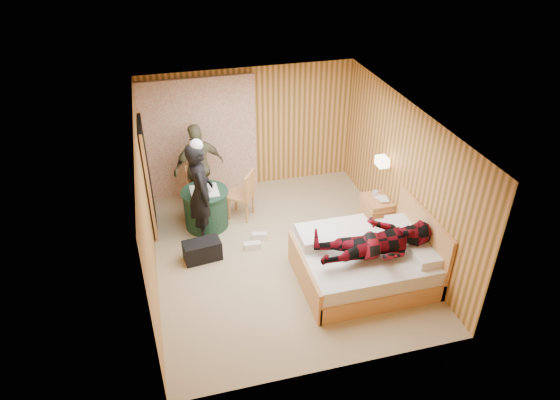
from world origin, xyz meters
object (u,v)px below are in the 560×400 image
object	(u,v)px
duffel_bag	(202,250)
woman_standing	(201,192)
chair_far	(199,183)
man_at_table	(199,167)
nightstand	(376,212)
round_table	(206,208)
wall_lamp	(382,161)
man_on_bed	(377,236)
bed	(366,261)
chair_near	(245,192)

from	to	relation	value
duffel_bag	woman_standing	xyz separation A→B (m)	(0.12, 0.66, 0.74)
chair_far	man_at_table	world-z (taller)	man_at_table
nightstand	man_at_table	bearing A→B (deg)	153.32
round_table	duffel_bag	xyz separation A→B (m)	(-0.20, -0.97, -0.20)
duffel_bag	round_table	bearing A→B (deg)	70.81
wall_lamp	round_table	bearing A→B (deg)	166.48
wall_lamp	man_on_bed	bearing A→B (deg)	-115.84
duffel_bag	woman_standing	distance (m)	0.99
round_table	duffel_bag	distance (m)	1.01
chair_far	man_at_table	size ratio (longest dim) A/B	0.54
bed	round_table	world-z (taller)	bed
nightstand	man_on_bed	size ratio (longest dim) A/B	0.34
wall_lamp	nightstand	xyz separation A→B (m)	(-0.04, -0.07, -1.00)
chair_far	chair_near	size ratio (longest dim) A/B	0.96
chair_far	woman_standing	xyz separation A→B (m)	(-0.05, -0.98, 0.37)
wall_lamp	duffel_bag	size ratio (longest dim) A/B	0.42
chair_far	woman_standing	size ratio (longest dim) A/B	0.51
chair_far	chair_near	xyz separation A→B (m)	(0.78, -0.57, 0.02)
bed	man_at_table	xyz separation A→B (m)	(-2.24, 2.81, 0.54)
woman_standing	man_on_bed	xyz separation A→B (m)	(2.36, -2.01, 0.07)
bed	duffel_bag	xyz separation A→B (m)	(-2.45, 1.13, -0.14)
woman_standing	man_at_table	world-z (taller)	woman_standing
woman_standing	wall_lamp	bearing A→B (deg)	-99.57
bed	chair_near	xyz separation A→B (m)	(-1.50, 2.19, 0.24)
bed	woman_standing	size ratio (longest dim) A/B	1.11
wall_lamp	duffel_bag	bearing A→B (deg)	-175.76
duffel_bag	wall_lamp	bearing A→B (deg)	-3.12
bed	duffel_bag	world-z (taller)	bed
round_table	nightstand	bearing A→B (deg)	-14.98
nightstand	woman_standing	bearing A→B (deg)	171.05
wall_lamp	round_table	world-z (taller)	wall_lamp
round_table	man_on_bed	size ratio (longest dim) A/B	0.48
nightstand	round_table	xyz separation A→B (m)	(-3.00, 0.80, 0.07)
round_table	woman_standing	distance (m)	0.63
woman_standing	round_table	bearing A→B (deg)	-17.25
chair_far	man_at_table	bearing A→B (deg)	28.01
nightstand	chair_far	world-z (taller)	chair_far
wall_lamp	chair_far	xyz separation A→B (m)	(-3.08, 1.39, -0.76)
bed	duffel_bag	bearing A→B (deg)	155.28
wall_lamp	woman_standing	distance (m)	3.18
nightstand	man_at_table	size ratio (longest dim) A/B	0.35
bed	round_table	xyz separation A→B (m)	(-2.24, 2.10, 0.06)
nightstand	chair_near	xyz separation A→B (m)	(-2.26, 0.90, 0.26)
round_table	chair_far	distance (m)	0.68
nightstand	wall_lamp	bearing A→B (deg)	58.84
wall_lamp	man_at_table	world-z (taller)	man_at_table
chair_far	nightstand	bearing A→B (deg)	-49.80
nightstand	round_table	bearing A→B (deg)	165.02
bed	man_on_bed	bearing A→B (deg)	-83.32
round_table	man_on_bed	world-z (taller)	man_on_bed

